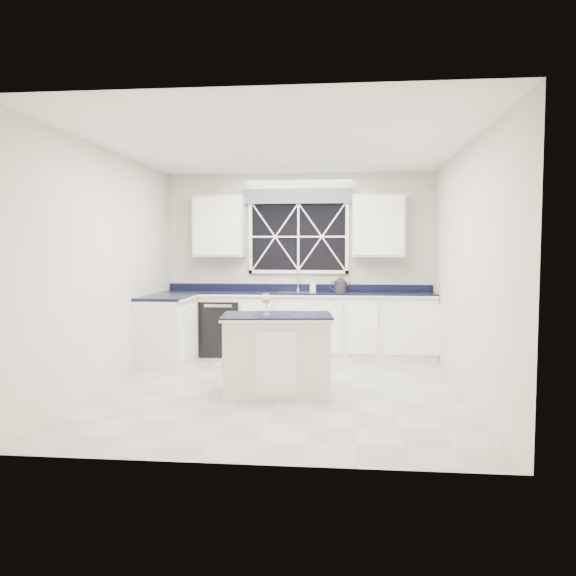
# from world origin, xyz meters

# --- Properties ---
(ground) EXTENTS (4.50, 4.50, 0.00)m
(ground) POSITION_xyz_m (0.00, 0.00, 0.00)
(ground) COLOR #AEADA9
(ground) RESTS_ON ground
(back_wall) EXTENTS (4.00, 0.10, 2.70)m
(back_wall) POSITION_xyz_m (0.00, 2.25, 1.35)
(back_wall) COLOR silver
(back_wall) RESTS_ON ground
(base_cabinets) EXTENTS (3.99, 1.60, 0.90)m
(base_cabinets) POSITION_xyz_m (-0.33, 1.78, 0.45)
(base_cabinets) COLOR white
(base_cabinets) RESTS_ON ground
(countertop) EXTENTS (3.98, 0.64, 0.04)m
(countertop) POSITION_xyz_m (0.00, 1.95, 0.92)
(countertop) COLOR black
(countertop) RESTS_ON base_cabinets
(dishwasher) EXTENTS (0.60, 0.58, 0.82)m
(dishwasher) POSITION_xyz_m (-1.10, 1.95, 0.41)
(dishwasher) COLOR black
(dishwasher) RESTS_ON ground
(window) EXTENTS (1.65, 0.09, 1.26)m
(window) POSITION_xyz_m (0.00, 2.20, 1.83)
(window) COLOR black
(window) RESTS_ON ground
(upper_cabinets) EXTENTS (3.10, 0.34, 0.90)m
(upper_cabinets) POSITION_xyz_m (0.00, 2.08, 1.90)
(upper_cabinets) COLOR white
(upper_cabinets) RESTS_ON ground
(faucet) EXTENTS (0.05, 0.20, 0.30)m
(faucet) POSITION_xyz_m (0.00, 2.14, 1.10)
(faucet) COLOR #B5B5B7
(faucet) RESTS_ON countertop
(island) EXTENTS (1.23, 0.82, 0.87)m
(island) POSITION_xyz_m (-0.03, -0.25, 0.44)
(island) COLOR white
(island) RESTS_ON ground
(rug) EXTENTS (1.47, 1.01, 0.02)m
(rug) POSITION_xyz_m (-0.30, 1.35, 0.01)
(rug) COLOR #AAAAA5
(rug) RESTS_ON ground
(kettle) EXTENTS (0.32, 0.22, 0.22)m
(kettle) POSITION_xyz_m (0.63, 2.05, 1.04)
(kettle) COLOR #2E2E31
(kettle) RESTS_ON countertop
(wine_glass) EXTENTS (0.10, 0.10, 0.23)m
(wine_glass) POSITION_xyz_m (-0.15, -0.26, 1.02)
(wine_glass) COLOR silver
(wine_glass) RESTS_ON island
(soap_bottle) EXTENTS (0.09, 0.09, 0.19)m
(soap_bottle) POSITION_xyz_m (0.22, 2.17, 1.04)
(soap_bottle) COLOR silver
(soap_bottle) RESTS_ON countertop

